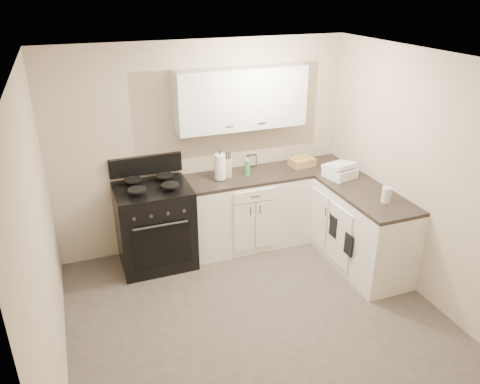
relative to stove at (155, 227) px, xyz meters
name	(u,v)px	position (x,y,z in m)	size (l,w,h in m)	color
floor	(260,323)	(0.71, -1.48, -0.46)	(3.60, 3.60, 0.00)	#473F38
ceiling	(266,64)	(0.71, -1.48, 2.04)	(3.60, 3.60, 0.00)	white
wall_back	(204,147)	(0.71, 0.32, 0.79)	(3.60, 3.60, 0.00)	beige
wall_right	(428,181)	(2.51, -1.48, 0.79)	(3.60, 3.60, 0.00)	beige
wall_left	(42,248)	(-1.09, -1.48, 0.79)	(3.60, 3.60, 0.00)	beige
wall_front	(393,348)	(0.71, -3.28, 0.79)	(3.60, 3.60, 0.00)	beige
base_cabinets_back	(245,212)	(1.14, 0.02, -0.01)	(1.55, 0.60, 0.90)	silver
base_cabinets_right	(348,220)	(2.21, -0.63, -0.01)	(0.60, 1.90, 0.90)	silver
countertop_back	(246,177)	(1.14, 0.02, 0.46)	(1.55, 0.60, 0.04)	black
countertop_right	(352,184)	(2.21, -0.63, 0.46)	(0.60, 1.90, 0.04)	black
upper_cabinets	(241,98)	(1.14, 0.18, 1.38)	(1.55, 0.30, 0.70)	silver
stove	(155,227)	(0.00, 0.00, 0.00)	(0.84, 0.72, 1.02)	black
knife_block	(228,168)	(0.93, 0.06, 0.59)	(0.10, 0.09, 0.22)	#D5AF83
paper_towel	(220,167)	(0.81, 0.02, 0.63)	(0.13, 0.13, 0.31)	white
soap_bottle	(247,168)	(1.15, 0.01, 0.58)	(0.06, 0.06, 0.19)	green
picture_frame	(252,160)	(1.33, 0.28, 0.56)	(0.12, 0.02, 0.15)	black
wicker_basket	(302,162)	(1.92, 0.06, 0.53)	(0.30, 0.20, 0.10)	tan
countertop_grill	(340,173)	(2.17, -0.42, 0.54)	(0.32, 0.30, 0.12)	white
glass_jar	(386,195)	(2.26, -1.19, 0.56)	(0.10, 0.10, 0.17)	silver
oven_mitt_near	(349,245)	(1.89, -1.14, 0.00)	(0.02, 0.14, 0.25)	black
oven_mitt_far	(333,226)	(1.89, -0.81, 0.06)	(0.02, 0.14, 0.25)	black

